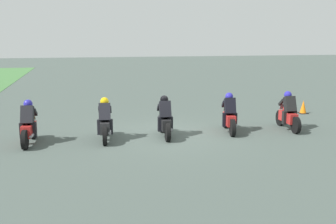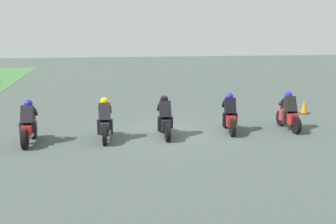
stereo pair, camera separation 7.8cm
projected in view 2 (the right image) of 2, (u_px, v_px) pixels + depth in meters
name	position (u px, v px, depth m)	size (l,w,h in m)	color
ground_plane	(167.00, 135.00, 14.77)	(120.00, 120.00, 0.00)	#44504A
rider_lane_a	(289.00, 114.00, 15.49)	(2.04, 0.55, 1.51)	black
rider_lane_b	(229.00, 116.00, 15.09)	(2.03, 0.62, 1.51)	black
rider_lane_c	(165.00, 120.00, 14.39)	(2.04, 0.55, 1.51)	black
rider_lane_d	(105.00, 123.00, 13.92)	(2.04, 0.56, 1.51)	black
rider_lane_e	(29.00, 126.00, 13.43)	(2.04, 0.56, 1.51)	black
traffic_cone	(304.00, 107.00, 18.82)	(0.40, 0.40, 0.63)	black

